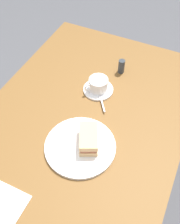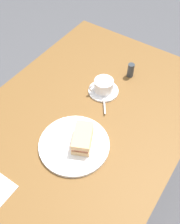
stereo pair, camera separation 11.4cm
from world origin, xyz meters
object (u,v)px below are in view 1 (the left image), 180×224
at_px(spoon, 102,101).
at_px(salt_shaker, 121,66).
at_px(napkin, 2,207).
at_px(coffee_cup, 98,84).
at_px(sandwich_front, 89,139).
at_px(coffee_saucer, 98,90).
at_px(sandwich_plate, 80,146).
at_px(dining_table, 83,129).

bearing_deg(spoon, salt_shaker, -1.28).
distance_m(spoon, napkin, 0.60).
relative_size(coffee_cup, spoon, 1.18).
bearing_deg(sandwich_front, salt_shaker, 4.65).
xyz_separation_m(spoon, salt_shaker, (0.23, -0.01, 0.02)).
height_order(coffee_saucer, salt_shaker, salt_shaker).
xyz_separation_m(coffee_saucer, spoon, (-0.07, -0.05, 0.01)).
relative_size(sandwich_front, napkin, 0.96).
relative_size(coffee_saucer, coffee_cup, 1.38).
xyz_separation_m(coffee_cup, salt_shaker, (0.17, -0.05, -0.01)).
distance_m(sandwich_front, salt_shaker, 0.47).
bearing_deg(sandwich_front, sandwich_plate, 133.88).
distance_m(dining_table, salt_shaker, 0.37).
distance_m(dining_table, coffee_cup, 0.22).
xyz_separation_m(dining_table, coffee_cup, (0.18, 0.01, 0.13)).
height_order(dining_table, coffee_cup, coffee_cup).
bearing_deg(napkin, sandwich_front, -24.84).
bearing_deg(dining_table, spoon, -18.88).
bearing_deg(salt_shaker, spoon, 178.72).
height_order(coffee_saucer, coffee_cup, coffee_cup).
height_order(dining_table, coffee_saucer, coffee_saucer).
bearing_deg(coffee_cup, sandwich_front, -163.05).
xyz_separation_m(sandwich_plate, sandwich_front, (0.02, -0.03, 0.04)).
relative_size(sandwich_front, coffee_saucer, 1.01).
bearing_deg(coffee_saucer, sandwich_plate, -168.82).
bearing_deg(dining_table, napkin, 170.17).
xyz_separation_m(sandwich_front, coffee_cup, (0.29, 0.09, -0.00)).
xyz_separation_m(coffee_cup, napkin, (-0.65, 0.07, -0.04)).
relative_size(sandwich_plate, coffee_saucer, 2.00).
bearing_deg(salt_shaker, napkin, 171.25).
bearing_deg(coffee_saucer, sandwich_front, -163.29).
relative_size(sandwich_front, spoon, 1.65).
distance_m(coffee_cup, napkin, 0.65).
distance_m(sandwich_plate, sandwich_front, 0.05).
distance_m(sandwich_plate, napkin, 0.36).
bearing_deg(salt_shaker, coffee_saucer, 163.09).
relative_size(napkin, salt_shaker, 2.07).
relative_size(dining_table, salt_shaker, 17.41).
relative_size(spoon, salt_shaker, 1.21).
bearing_deg(napkin, dining_table, -9.83).
distance_m(sandwich_plate, spoon, 0.26).
relative_size(coffee_saucer, salt_shaker, 1.97).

